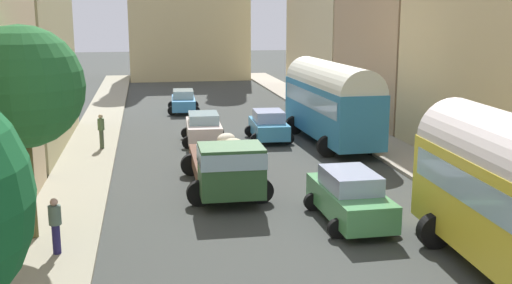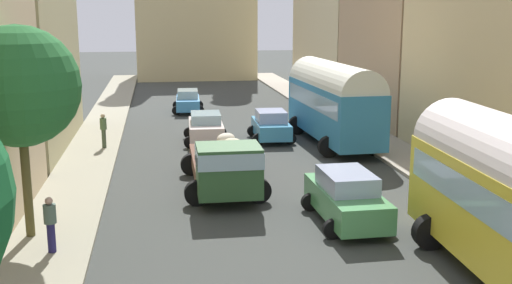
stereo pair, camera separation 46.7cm
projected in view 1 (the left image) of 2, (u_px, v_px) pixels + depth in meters
ground_plane at (234, 142)px, 32.23m from camera, size 154.00×154.00×0.00m
sidewalk_left at (92, 146)px, 30.96m from camera, size 2.50×70.00×0.14m
sidewalk_right at (366, 136)px, 33.48m from camera, size 2.50×70.00×0.14m
building_left_2 at (2, 28)px, 29.41m from camera, size 5.27×12.27×11.87m
building_right_3 at (407, 18)px, 37.55m from camera, size 6.33×11.06×12.59m
building_right_4 at (334, 25)px, 50.02m from camera, size 4.57×14.33×11.20m
distant_church at (188, 17)px, 62.18m from camera, size 11.75×7.91×18.44m
parked_bus_1 at (331, 99)px, 31.38m from camera, size 3.40×9.25×4.20m
cargo_truck_0 at (226, 164)px, 22.84m from camera, size 3.14×7.02×2.19m
car_0 at (204, 128)px, 31.82m from camera, size 2.41×4.02×1.57m
car_1 at (183, 101)px, 41.62m from camera, size 2.24×3.96×1.52m
car_2 at (350, 197)px, 19.82m from camera, size 2.32×4.36×1.69m
car_3 at (269, 126)px, 32.49m from camera, size 2.35×3.70×1.60m
pedestrian_0 at (55, 224)px, 16.82m from camera, size 0.46×0.46×1.73m
pedestrian_1 at (101, 130)px, 29.87m from camera, size 0.32×0.32×1.84m
roadside_tree_1 at (23, 87)px, 17.31m from camera, size 3.48×3.48×6.36m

